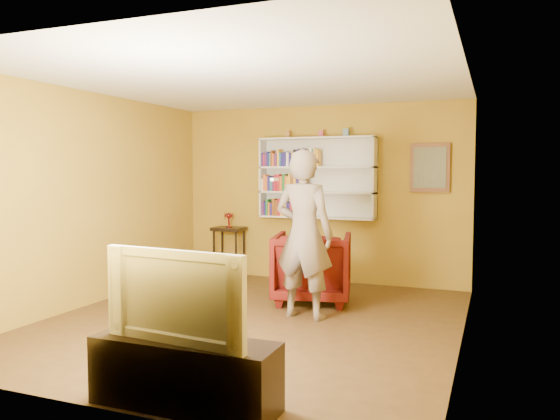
{
  "coord_description": "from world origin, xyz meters",
  "views": [
    {
      "loc": [
        2.53,
        -5.55,
        1.69
      ],
      "look_at": [
        0.03,
        0.75,
        1.22
      ],
      "focal_mm": 35.0,
      "sensor_mm": 36.0,
      "label": 1
    }
  ],
  "objects_px": {
    "ruby_lustre": "(229,217)",
    "bookshelf": "(318,178)",
    "armchair": "(312,267)",
    "person": "(304,234)",
    "television": "(184,294)",
    "tv_cabinet": "(185,373)",
    "console_table": "(229,236)"
  },
  "relations": [
    {
      "from": "ruby_lustre",
      "to": "bookshelf",
      "type": "bearing_deg",
      "value": 6.3
    },
    {
      "from": "armchair",
      "to": "person",
      "type": "relative_size",
      "value": 0.51
    },
    {
      "from": "television",
      "to": "tv_cabinet",
      "type": "bearing_deg",
      "value": 0.0
    },
    {
      "from": "person",
      "to": "armchair",
      "type": "bearing_deg",
      "value": -72.54
    },
    {
      "from": "tv_cabinet",
      "to": "armchair",
      "type": "bearing_deg",
      "value": 92.61
    },
    {
      "from": "bookshelf",
      "to": "person",
      "type": "height_order",
      "value": "bookshelf"
    },
    {
      "from": "bookshelf",
      "to": "console_table",
      "type": "xyz_separation_m",
      "value": [
        -1.45,
        -0.16,
        -0.93
      ]
    },
    {
      "from": "console_table",
      "to": "armchair",
      "type": "relative_size",
      "value": 0.81
    },
    {
      "from": "armchair",
      "to": "person",
      "type": "distance_m",
      "value": 0.95
    },
    {
      "from": "person",
      "to": "tv_cabinet",
      "type": "height_order",
      "value": "person"
    },
    {
      "from": "person",
      "to": "tv_cabinet",
      "type": "bearing_deg",
      "value": 96.19
    },
    {
      "from": "armchair",
      "to": "television",
      "type": "height_order",
      "value": "television"
    },
    {
      "from": "television",
      "to": "person",
      "type": "bearing_deg",
      "value": 95.46
    },
    {
      "from": "ruby_lustre",
      "to": "tv_cabinet",
      "type": "height_order",
      "value": "ruby_lustre"
    },
    {
      "from": "armchair",
      "to": "tv_cabinet",
      "type": "distance_m",
      "value": 3.39
    },
    {
      "from": "console_table",
      "to": "television",
      "type": "relative_size",
      "value": 0.7
    },
    {
      "from": "armchair",
      "to": "console_table",
      "type": "bearing_deg",
      "value": -44.93
    },
    {
      "from": "ruby_lustre",
      "to": "television",
      "type": "distance_m",
      "value": 4.9
    },
    {
      "from": "ruby_lustre",
      "to": "person",
      "type": "distance_m",
      "value": 2.71
    },
    {
      "from": "ruby_lustre",
      "to": "television",
      "type": "relative_size",
      "value": 0.2
    },
    {
      "from": "person",
      "to": "tv_cabinet",
      "type": "xyz_separation_m",
      "value": [
        -0.0,
        -2.6,
        -0.73
      ]
    },
    {
      "from": "bookshelf",
      "to": "console_table",
      "type": "bearing_deg",
      "value": -173.7
    },
    {
      "from": "ruby_lustre",
      "to": "armchair",
      "type": "relative_size",
      "value": 0.23
    },
    {
      "from": "person",
      "to": "television",
      "type": "xyz_separation_m",
      "value": [
        -0.0,
        -2.6,
        -0.15
      ]
    },
    {
      "from": "console_table",
      "to": "armchair",
      "type": "distance_m",
      "value": 2.11
    },
    {
      "from": "console_table",
      "to": "person",
      "type": "xyz_separation_m",
      "value": [
        1.94,
        -1.9,
        0.31
      ]
    },
    {
      "from": "ruby_lustre",
      "to": "person",
      "type": "bearing_deg",
      "value": -44.43
    },
    {
      "from": "tv_cabinet",
      "to": "television",
      "type": "height_order",
      "value": "television"
    },
    {
      "from": "armchair",
      "to": "television",
      "type": "distance_m",
      "value": 3.41
    },
    {
      "from": "ruby_lustre",
      "to": "television",
      "type": "bearing_deg",
      "value": -66.73
    },
    {
      "from": "ruby_lustre",
      "to": "television",
      "type": "height_order",
      "value": "television"
    },
    {
      "from": "ruby_lustre",
      "to": "tv_cabinet",
      "type": "relative_size",
      "value": 0.17
    }
  ]
}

